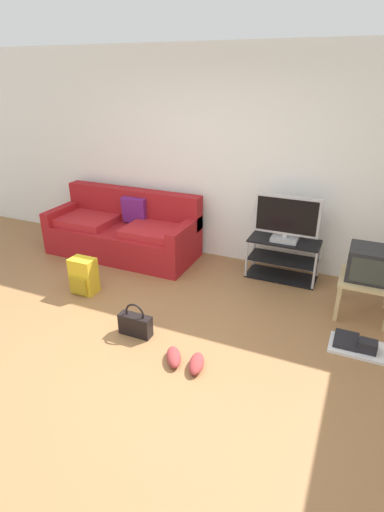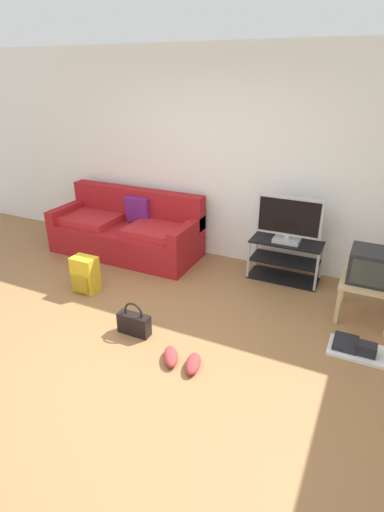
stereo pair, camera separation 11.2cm
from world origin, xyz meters
The scene contains 11 objects.
ground_plane centered at (0.00, 0.00, -0.01)m, with size 9.00×9.80×0.02m, color olive.
wall_back centered at (0.00, 2.45, 1.35)m, with size 9.00×0.10×2.70m, color white.
couch centered at (-1.25, 1.94, 0.32)m, with size 2.08×0.87×0.87m.
tv_stand centered at (0.96, 2.10, 0.25)m, with size 0.86×0.39×0.50m.
flat_tv centered at (0.96, 2.08, 0.78)m, with size 0.77×0.22×0.56m.
side_table centered at (1.92, 1.59, 0.36)m, with size 0.54×0.54×0.43m.
crt_tv centered at (1.92, 1.61, 0.59)m, with size 0.43×0.40×0.33m.
backpack centered at (-1.07, 0.78, 0.21)m, with size 0.29×0.27×0.43m.
handbag centered at (-0.09, 0.30, 0.12)m, with size 0.33×0.12×0.35m.
sneakers_pair centered at (0.55, 0.08, 0.04)m, with size 0.45×0.31×0.09m.
floor_tray centered at (1.92, 0.93, 0.04)m, with size 0.49×0.34×0.14m.
Camera 1 is at (1.76, -2.50, 2.37)m, focal length 28.23 mm.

